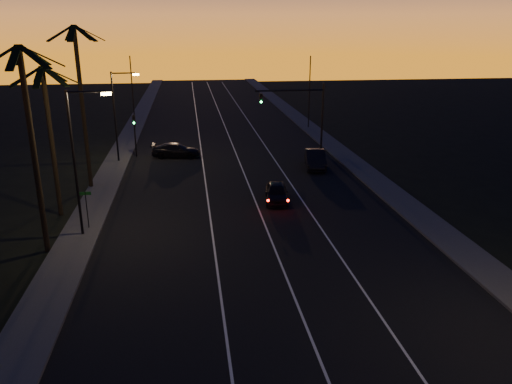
{
  "coord_description": "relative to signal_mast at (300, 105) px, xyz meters",
  "views": [
    {
      "loc": [
        -4.19,
        -9.77,
        12.37
      ],
      "look_at": [
        -0.25,
        19.12,
        2.69
      ],
      "focal_mm": 35.0,
      "sensor_mm": 36.0,
      "label": 1
    }
  ],
  "objects": [
    {
      "name": "streetlight_left_far",
      "position": [
        -17.82,
        -1.99,
        0.28
      ],
      "size": [
        2.55,
        0.26,
        8.5
      ],
      "color": "black",
      "rests_on": "ground"
    },
    {
      "name": "lane_stripe_mid",
      "position": [
        -6.64,
        -9.99,
        -4.76
      ],
      "size": [
        0.12,
        160.0,
        0.01
      ],
      "primitive_type": "cube",
      "color": "silver",
      "rests_on": "road"
    },
    {
      "name": "lane_stripe_right",
      "position": [
        -3.14,
        -9.99,
        -4.76
      ],
      "size": [
        0.12,
        160.0,
        0.01
      ],
      "primitive_type": "cube",
      "color": "silver",
      "rests_on": "road"
    },
    {
      "name": "signal_mast",
      "position": [
        0.0,
        0.0,
        0.0
      ],
      "size": [
        7.1,
        0.41,
        7.0
      ],
      "color": "black",
      "rests_on": "ground"
    },
    {
      "name": "far_pole_left",
      "position": [
        -18.14,
        15.01,
        -0.28
      ],
      "size": [
        0.14,
        0.14,
        9.0
      ],
      "primitive_type": "cylinder",
      "color": "black",
      "rests_on": "ground"
    },
    {
      "name": "far_pole_right",
      "position": [
        3.86,
        12.01,
        -0.28
      ],
      "size": [
        0.14,
        0.14,
        9.0
      ],
      "primitive_type": "cylinder",
      "color": "black",
      "rests_on": "ground"
    },
    {
      "name": "street_sign",
      "position": [
        -17.94,
        -18.99,
        -3.13
      ],
      "size": [
        0.7,
        0.06,
        2.6
      ],
      "color": "black",
      "rests_on": "ground"
    },
    {
      "name": "lane_stripe_left",
      "position": [
        -10.14,
        -9.99,
        -4.76
      ],
      "size": [
        0.12,
        160.0,
        0.01
      ],
      "primitive_type": "cube",
      "color": "silver",
      "rests_on": "road"
    },
    {
      "name": "lead_car",
      "position": [
        -5.08,
        -15.25,
        -4.08
      ],
      "size": [
        2.17,
        4.7,
        1.38
      ],
      "color": "black",
      "rests_on": "road"
    },
    {
      "name": "palm_mid",
      "position": [
        -20.34,
        -15.99,
        1.47
      ],
      "size": [
        4.25,
        4.16,
        10.03
      ],
      "color": "black",
      "rests_on": "ground"
    },
    {
      "name": "sidewalk_left",
      "position": [
        -18.34,
        -9.99,
        -4.7
      ],
      "size": [
        2.4,
        170.0,
        0.16
      ],
      "primitive_type": "cube",
      "color": "#353533",
      "rests_on": "ground"
    },
    {
      "name": "cross_car",
      "position": [
        -12.66,
        -0.86,
        -4.07
      ],
      "size": [
        5.04,
        2.6,
        1.4
      ],
      "color": "black",
      "rests_on": "road"
    },
    {
      "name": "palm_far",
      "position": [
        -19.34,
        -9.99,
        2.83
      ],
      "size": [
        4.25,
        4.16,
        12.53
      ],
      "color": "black",
      "rests_on": "ground"
    },
    {
      "name": "palm_near",
      "position": [
        -19.74,
        -21.99,
        2.29
      ],
      "size": [
        4.25,
        4.16,
        11.53
      ],
      "color": "black",
      "rests_on": "ground"
    },
    {
      "name": "road",
      "position": [
        -7.14,
        -9.99,
        -4.78
      ],
      "size": [
        20.0,
        170.0,
        0.01
      ],
      "primitive_type": "cube",
      "color": "black",
      "rests_on": "ground"
    },
    {
      "name": "right_car",
      "position": [
        0.08,
        -6.47,
        -3.96
      ],
      "size": [
        2.52,
        5.14,
        1.62
      ],
      "color": "black",
      "rests_on": "road"
    },
    {
      "name": "streetlight_left_near",
      "position": [
        -17.84,
        -19.99,
        0.54
      ],
      "size": [
        2.55,
        0.26,
        9.0
      ],
      "color": "black",
      "rests_on": "ground"
    },
    {
      "name": "signal_post",
      "position": [
        -16.64,
        -0.01,
        -1.89
      ],
      "size": [
        0.28,
        0.37,
        4.2
      ],
      "color": "black",
      "rests_on": "ground"
    },
    {
      "name": "sidewalk_right",
      "position": [
        4.06,
        -9.99,
        -4.7
      ],
      "size": [
        2.4,
        170.0,
        0.16
      ],
      "primitive_type": "cube",
      "color": "#353533",
      "rests_on": "ground"
    }
  ]
}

